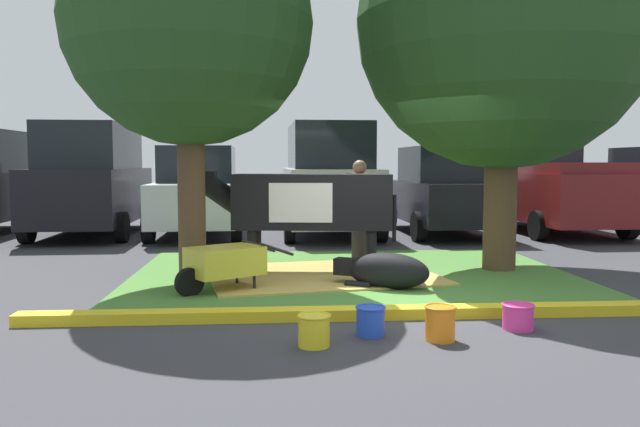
% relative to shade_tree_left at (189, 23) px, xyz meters
% --- Properties ---
extents(ground_plane, '(80.00, 80.00, 0.00)m').
position_rel_shade_tree_left_xyz_m(ground_plane, '(2.53, -1.29, -3.56)').
color(ground_plane, '#38383D').
extents(grass_island, '(6.42, 4.86, 0.02)m').
position_rel_shade_tree_left_xyz_m(grass_island, '(2.30, 0.24, -3.55)').
color(grass_island, '#477A33').
rests_on(grass_island, ground).
extents(curb_yellow, '(7.62, 0.24, 0.12)m').
position_rel_shade_tree_left_xyz_m(curb_yellow, '(2.30, -2.34, -3.50)').
color(curb_yellow, yellow).
rests_on(curb_yellow, ground).
extents(hay_bedding, '(3.57, 2.92, 0.04)m').
position_rel_shade_tree_left_xyz_m(hay_bedding, '(1.83, 0.15, -3.53)').
color(hay_bedding, tan).
rests_on(hay_bedding, ground).
extents(shade_tree_left, '(3.40, 3.40, 5.28)m').
position_rel_shade_tree_left_xyz_m(shade_tree_left, '(0.00, 0.00, 0.00)').
color(shade_tree_left, '#4C3823').
rests_on(shade_tree_left, ground).
extents(shade_tree_right, '(4.44, 4.44, 5.99)m').
position_rel_shade_tree_left_xyz_m(shade_tree_right, '(4.60, 0.51, 0.20)').
color(shade_tree_right, '#4C3823').
rests_on(shade_tree_right, ground).
extents(cow_holstein, '(3.13, 0.96, 1.53)m').
position_rel_shade_tree_left_xyz_m(cow_holstein, '(1.60, 0.36, -2.48)').
color(cow_holstein, black).
rests_on(cow_holstein, ground).
extents(calf_lying, '(1.30, 0.94, 0.48)m').
position_rel_shade_tree_left_xyz_m(calf_lying, '(2.60, -0.78, -3.32)').
color(calf_lying, black).
rests_on(calf_lying, ground).
extents(person_handler, '(0.43, 0.37, 1.70)m').
position_rel_shade_tree_left_xyz_m(person_handler, '(2.57, 1.56, -2.64)').
color(person_handler, black).
rests_on(person_handler, ground).
extents(wheelbarrow, '(1.49, 1.20, 0.63)m').
position_rel_shade_tree_left_xyz_m(wheelbarrow, '(0.49, -0.83, -3.17)').
color(wheelbarrow, gold).
rests_on(wheelbarrow, ground).
extents(bucket_yellow, '(0.31, 0.31, 0.29)m').
position_rel_shade_tree_left_xyz_m(bucket_yellow, '(1.49, -3.30, -3.40)').
color(bucket_yellow, yellow).
rests_on(bucket_yellow, ground).
extents(bucket_blue, '(0.30, 0.30, 0.29)m').
position_rel_shade_tree_left_xyz_m(bucket_blue, '(2.06, -2.99, -3.41)').
color(bucket_blue, blue).
rests_on(bucket_blue, ground).
extents(bucket_orange, '(0.30, 0.30, 0.33)m').
position_rel_shade_tree_left_xyz_m(bucket_orange, '(2.68, -3.21, -3.39)').
color(bucket_orange, orange).
rests_on(bucket_orange, ground).
extents(bucket_pink, '(0.32, 0.32, 0.26)m').
position_rel_shade_tree_left_xyz_m(bucket_pink, '(3.56, -2.87, -3.42)').
color(bucket_pink, '#EA3893').
rests_on(bucket_pink, ground).
extents(suv_dark_grey, '(2.20, 4.64, 2.52)m').
position_rel_shade_tree_left_xyz_m(suv_dark_grey, '(-2.99, 5.86, -2.29)').
color(suv_dark_grey, black).
rests_on(suv_dark_grey, ground).
extents(sedan_silver, '(2.10, 4.44, 2.02)m').
position_rel_shade_tree_left_xyz_m(sedan_silver, '(-0.56, 5.66, -2.57)').
color(sedan_silver, silver).
rests_on(sedan_silver, ground).
extents(suv_black, '(2.20, 4.64, 2.52)m').
position_rel_shade_tree_left_xyz_m(suv_black, '(2.39, 5.53, -2.29)').
color(suv_black, '#B7B7BC').
rests_on(suv_black, ground).
extents(hatchback_white, '(2.10, 4.44, 2.02)m').
position_rel_shade_tree_left_xyz_m(hatchback_white, '(5.03, 5.47, -2.57)').
color(hatchback_white, black).
rests_on(hatchback_white, ground).
extents(pickup_truck_maroon, '(2.31, 5.44, 2.42)m').
position_rel_shade_tree_left_xyz_m(pickup_truck_maroon, '(7.71, 5.93, -2.44)').
color(pickup_truck_maroon, maroon).
rests_on(pickup_truck_maroon, ground).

